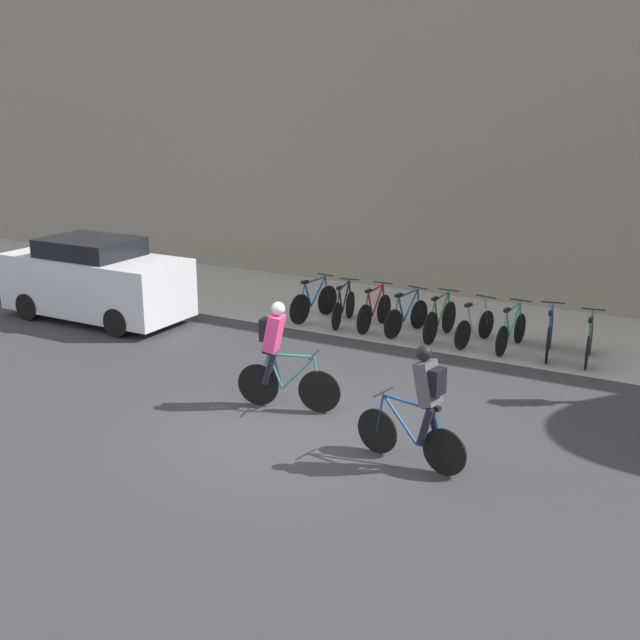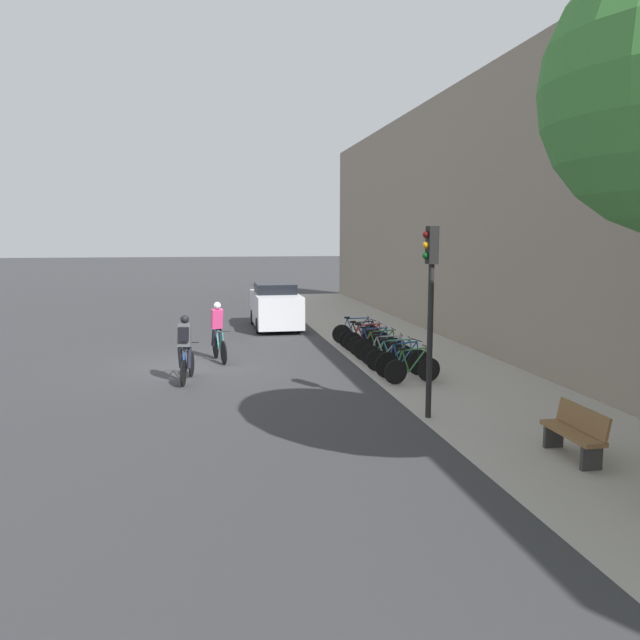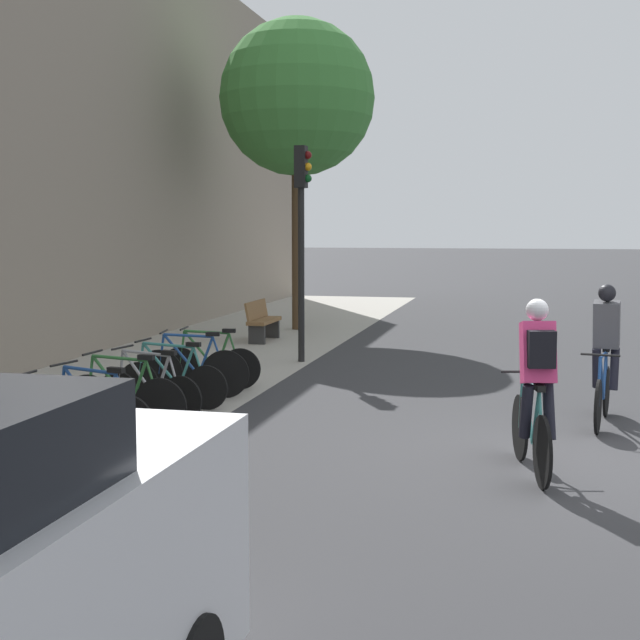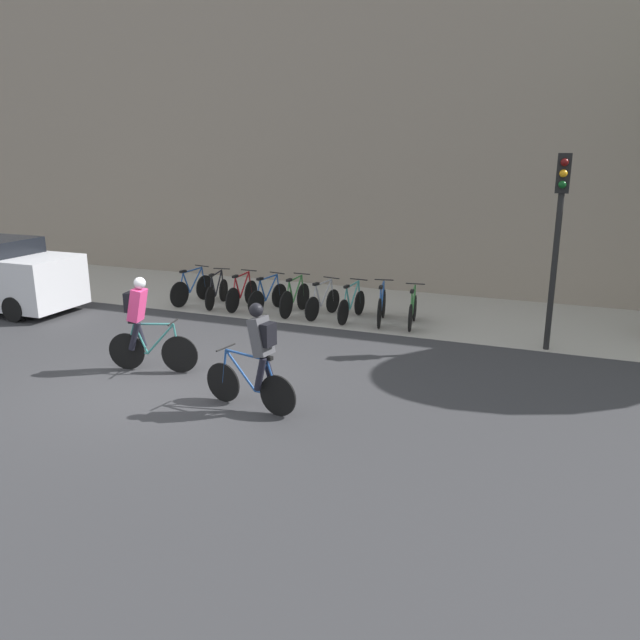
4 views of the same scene
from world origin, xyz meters
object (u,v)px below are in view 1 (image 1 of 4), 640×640
Objects in this scene: parked_bike_1 at (344,307)px; parked_bike_2 at (374,311)px; cyclist_pink at (278,353)px; parked_car at (96,280)px; cyclist_grey at (423,403)px; parked_bike_6 at (511,331)px; parked_bike_8 at (589,342)px; parked_bike_4 at (440,320)px; parked_bike_5 at (475,326)px; parked_bike_0 at (314,302)px; parked_bike_3 at (406,316)px; parked_bike_7 at (549,335)px.

parked_bike_2 is (0.75, 0.00, 0.01)m from parked_bike_1.
parked_bike_2 is at bearing 96.87° from cyclist_pink.
parked_car is (-5.83, -2.36, 0.50)m from parked_bike_2.
cyclist_grey is 1.07× the size of parked_bike_6.
parked_car is at bearing -167.19° from parked_bike_8.
parked_bike_2 reaches higher than parked_bike_1.
cyclist_grey reaches higher than parked_bike_4.
cyclist_pink is 0.42× the size of parked_car.
parked_bike_8 is (4.55, 0.00, -0.00)m from parked_bike_2.
cyclist_grey is at bearing -100.79° from parked_bike_8.
parked_bike_0 is at bearing 179.99° from parked_bike_5.
parked_bike_4 is at bearing 79.17° from cyclist_pink.
cyclist_grey is at bearing -64.88° from parked_bike_3.
parked_bike_1 is at bearing -179.99° from parked_bike_8.
parked_bike_4 reaches higher than parked_bike_6.
parked_bike_0 is 1.08× the size of parked_bike_5.
cyclist_pink is 1.01× the size of cyclist_grey.
parked_bike_8 is at bearing 79.21° from cyclist_grey.
parked_car is at bearing -165.10° from parked_bike_6.
parked_bike_5 is at bearing 101.60° from cyclist_grey.
parked_bike_1 is 1.04× the size of parked_bike_5.
parked_bike_3 reaches higher than parked_bike_6.
parked_bike_7 is at bearing 0.17° from parked_bike_6.
parked_bike_7 is at bearing 56.61° from cyclist_pink.
parked_bike_0 is 3.03m from parked_bike_4.
cyclist_grey is at bearing -71.38° from parked_bike_4.
parked_bike_2 is at bearing -179.98° from parked_bike_4.
cyclist_pink is 1.07× the size of parked_bike_0.
parked_bike_5 is at bearing -0.02° from parked_bike_2.
parked_bike_6 is 1.05× the size of parked_bike_8.
cyclist_grey is at bearing -78.40° from parked_bike_5.
parked_bike_5 is (3.79, -0.00, -0.03)m from parked_bike_0.
parked_bike_3 is 1.51m from parked_bike_5.
parked_bike_3 is at bearing 179.99° from parked_bike_5.
parked_bike_0 is 1.52m from parked_bike_2.
parked_bike_6 is at bearing -0.07° from parked_bike_4.
cyclist_grey is 1.14× the size of parked_bike_5.
parked_bike_7 is (3.03, 0.00, 0.03)m from parked_bike_3.
parked_bike_4 is 0.76m from parked_bike_5.
parked_bike_3 is at bearing 87.98° from cyclist_pink.
cyclist_grey is 1.07× the size of parked_bike_7.
parked_car is at bearing 159.95° from cyclist_grey.
parked_bike_4 reaches higher than parked_bike_5.
parked_bike_3 is 3.79m from parked_bike_8.
parked_bike_1 is at bearing -179.96° from parked_bike_4.
cyclist_pink reaches higher than parked_bike_4.
parked_bike_0 is at bearing 180.00° from parked_bike_2.
parked_bike_1 is at bearing 105.42° from cyclist_pink.
cyclist_pink is 5.32m from parked_bike_0.
parked_bike_6 is at bearing 14.90° from parked_car.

